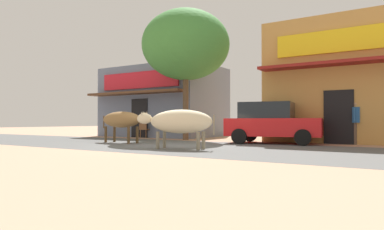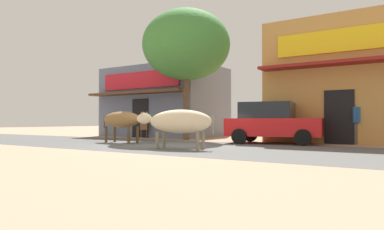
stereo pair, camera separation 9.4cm
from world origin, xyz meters
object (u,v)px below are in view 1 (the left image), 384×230
object	(u,v)px
cow_far_dark	(179,122)
pedestrian_by_shop	(355,119)
cow_near_brown	(122,120)
parked_hatchback_car	(272,122)
roadside_tree	(186,45)
cafe_chair_near_tree	(144,128)

from	to	relation	value
cow_far_dark	pedestrian_by_shop	world-z (taller)	pedestrian_by_shop
cow_near_brown	cow_far_dark	bearing A→B (deg)	-18.96
parked_hatchback_car	pedestrian_by_shop	world-z (taller)	pedestrian_by_shop
parked_hatchback_car	cow_far_dark	bearing A→B (deg)	-110.21
roadside_tree	parked_hatchback_car	xyz separation A→B (m)	(4.37, -0.34, -3.68)
cow_far_dark	pedestrian_by_shop	bearing A→B (deg)	50.11
roadside_tree	cafe_chair_near_tree	xyz separation A→B (m)	(-2.94, 0.44, -4.01)
cow_near_brown	pedestrian_by_shop	size ratio (longest dim) A/B	1.68
pedestrian_by_shop	roadside_tree	bearing A→B (deg)	-174.06
cow_near_brown	pedestrian_by_shop	distance (m)	9.14
roadside_tree	cow_far_dark	size ratio (longest dim) A/B	2.26
cafe_chair_near_tree	pedestrian_by_shop	bearing A→B (deg)	1.78
cow_far_dark	parked_hatchback_car	bearing A→B (deg)	69.79
roadside_tree	cow_near_brown	world-z (taller)	roadside_tree
parked_hatchback_car	cow_near_brown	distance (m)	6.05
cow_far_dark	cafe_chair_near_tree	bearing A→B (deg)	138.63
cow_near_brown	cafe_chair_near_tree	distance (m)	4.33
parked_hatchback_car	cow_far_dark	distance (m)	4.55
cow_near_brown	cafe_chair_near_tree	size ratio (longest dim) A/B	3.01
pedestrian_by_shop	cafe_chair_near_tree	xyz separation A→B (m)	(-10.22, -0.32, -0.45)
roadside_tree	cow_far_dark	distance (m)	6.51
cow_near_brown	pedestrian_by_shop	world-z (taller)	pedestrian_by_shop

